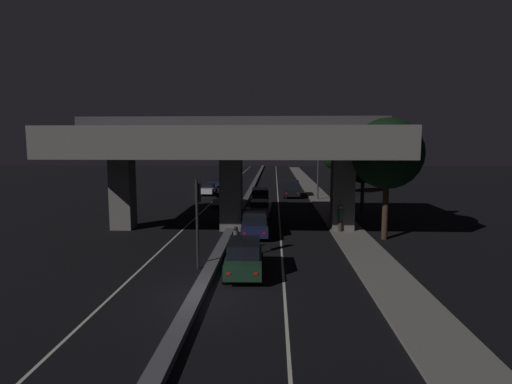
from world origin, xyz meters
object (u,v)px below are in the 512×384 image
at_px(car_dark_blue_second, 255,225).
at_px(motorcycle_red_filtering_far, 251,205).
at_px(motorcycle_blue_filtering_near, 236,241).
at_px(motorcycle_white_filtering_mid, 247,217).
at_px(car_dark_green_lead, 244,257).
at_px(car_black_fifth, 292,189).
at_px(car_dark_blue_third_oncoming, 216,182).
at_px(car_silver_fourth, 260,197).
at_px(car_white_second_oncoming, 207,189).
at_px(traffic_light_left_of_median, 197,208).
at_px(street_lamp, 316,161).
at_px(car_white_lead_oncoming, 225,198).
at_px(car_silver_third, 260,208).
at_px(pedestrian_on_sidewalk, 340,218).

height_order(car_dark_blue_second, motorcycle_red_filtering_far, car_dark_blue_second).
distance_m(motorcycle_blue_filtering_near, motorcycle_white_filtering_mid, 7.63).
xyz_separation_m(car_dark_green_lead, motorcycle_red_filtering_far, (-0.75, 18.22, -0.27)).
xyz_separation_m(car_black_fifth, car_dark_blue_third_oncoming, (-10.79, 11.05, -0.31)).
distance_m(motorcycle_white_filtering_mid, motorcycle_red_filtering_far, 6.41).
xyz_separation_m(car_silver_fourth, motorcycle_white_filtering_mid, (-0.71, -9.31, -0.37)).
xyz_separation_m(car_white_second_oncoming, motorcycle_red_filtering_far, (6.20, -12.36, -0.12)).
relative_size(car_black_fifth, motorcycle_blue_filtering_near, 2.39).
xyz_separation_m(car_dark_green_lead, car_dark_blue_second, (0.12, 8.11, -0.06)).
distance_m(traffic_light_left_of_median, motorcycle_red_filtering_far, 17.59).
xyz_separation_m(street_lamp, car_black_fifth, (-2.50, 2.94, -3.45)).
bearing_deg(car_dark_green_lead, motorcycle_red_filtering_far, 0.50).
bearing_deg(motorcycle_blue_filtering_near, car_silver_fourth, -5.60).
bearing_deg(car_dark_green_lead, car_silver_fourth, -1.98).
height_order(car_silver_fourth, motorcycle_red_filtering_far, car_silver_fourth).
relative_size(car_white_lead_oncoming, car_white_second_oncoming, 1.06).
distance_m(car_white_second_oncoming, motorcycle_white_filtering_mid, 19.80).
distance_m(street_lamp, car_white_second_oncoming, 14.29).
distance_m(street_lamp, car_silver_fourth, 8.50).
bearing_deg(car_dark_blue_second, car_white_second_oncoming, 15.10).
bearing_deg(street_lamp, traffic_light_left_of_median, -108.66).
bearing_deg(motorcycle_red_filtering_far, street_lamp, -39.75).
relative_size(street_lamp, car_white_second_oncoming, 1.77).
bearing_deg(car_silver_fourth, car_dark_green_lead, 177.61).
relative_size(car_silver_fourth, car_white_second_oncoming, 0.96).
height_order(car_white_lead_oncoming, motorcycle_red_filtering_far, motorcycle_red_filtering_far).
distance_m(street_lamp, car_dark_blue_second, 19.22).
bearing_deg(traffic_light_left_of_median, motorcycle_red_filtering_far, 84.52).
bearing_deg(car_dark_blue_third_oncoming, car_white_lead_oncoming, 9.58).
bearing_deg(motorcycle_white_filtering_mid, car_silver_fourth, -4.57).
height_order(traffic_light_left_of_median, car_black_fifth, traffic_light_left_of_median).
bearing_deg(car_dark_blue_second, motorcycle_blue_filtering_near, 164.58).
bearing_deg(car_dark_green_lead, car_white_second_oncoming, 10.95).
distance_m(car_silver_third, pedestrian_on_sidewalk, 8.48).
relative_size(motorcycle_red_filtering_far, pedestrian_on_sidewalk, 1.01).
relative_size(car_dark_green_lead, motorcycle_blue_filtering_near, 2.12).
distance_m(motorcycle_blue_filtering_near, pedestrian_on_sidewalk, 8.66).
bearing_deg(street_lamp, car_dark_blue_second, -108.40).
relative_size(car_dark_blue_second, car_dark_blue_third_oncoming, 0.96).
bearing_deg(car_silver_fourth, motorcycle_red_filtering_far, 162.42).
distance_m(car_white_lead_oncoming, car_white_second_oncoming, 9.38).
distance_m(car_white_second_oncoming, pedestrian_on_sidewalk, 24.96).
bearing_deg(motorcycle_blue_filtering_near, car_white_lead_oncoming, 6.30).
xyz_separation_m(car_dark_green_lead, motorcycle_white_filtering_mid, (-0.66, 11.81, -0.25)).
height_order(car_silver_fourth, motorcycle_blue_filtering_near, car_silver_fourth).
distance_m(traffic_light_left_of_median, car_silver_third, 14.95).
bearing_deg(car_white_lead_oncoming, car_black_fifth, 136.45).
bearing_deg(pedestrian_on_sidewalk, motorcycle_white_filtering_mid, 160.02).
bearing_deg(motorcycle_blue_filtering_near, traffic_light_left_of_median, 151.05).
xyz_separation_m(street_lamp, car_dark_blue_third_oncoming, (-13.29, 13.99, -3.76)).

